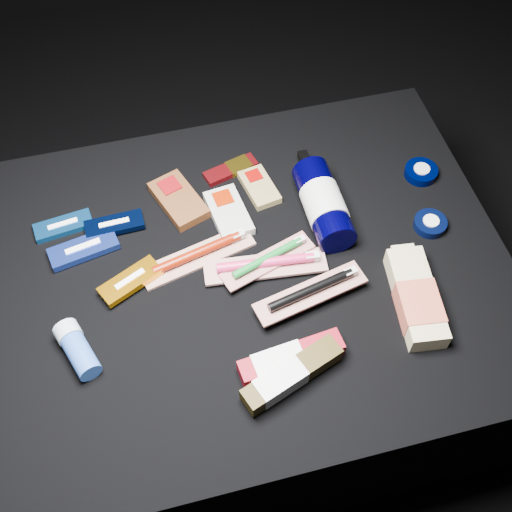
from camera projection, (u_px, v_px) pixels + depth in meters
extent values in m
plane|color=black|center=(251.00, 358.00, 1.54)|extent=(3.00, 3.00, 0.00)
cube|color=black|center=(250.00, 319.00, 1.37)|extent=(0.98, 0.78, 0.40)
cube|color=#114F91|center=(63.00, 226.00, 1.25)|extent=(0.12, 0.06, 0.01)
cube|color=white|center=(63.00, 226.00, 1.25)|extent=(0.06, 0.02, 0.01)
cube|color=#213BAA|center=(84.00, 249.00, 1.22)|extent=(0.14, 0.07, 0.02)
cube|color=white|center=(84.00, 248.00, 1.22)|extent=(0.07, 0.02, 0.02)
cube|color=black|center=(115.00, 225.00, 1.25)|extent=(0.11, 0.05, 0.01)
cube|color=white|center=(114.00, 225.00, 1.25)|extent=(0.06, 0.01, 0.01)
cube|color=#B87108|center=(130.00, 281.00, 1.17)|extent=(0.13, 0.09, 0.01)
cube|color=white|center=(130.00, 281.00, 1.17)|extent=(0.06, 0.04, 0.02)
cube|color=#542D15|center=(179.00, 200.00, 1.29)|extent=(0.11, 0.15, 0.02)
cube|color=#69080C|center=(170.00, 189.00, 1.30)|extent=(0.05, 0.05, 0.02)
cube|color=#ABACA4|center=(229.00, 213.00, 1.27)|extent=(0.08, 0.13, 0.02)
cube|color=#7D1700|center=(223.00, 201.00, 1.28)|extent=(0.04, 0.04, 0.02)
cube|color=olive|center=(259.00, 187.00, 1.31)|extent=(0.07, 0.11, 0.02)
cube|color=#720503|center=(254.00, 178.00, 1.32)|extent=(0.03, 0.03, 0.02)
cube|color=maroon|center=(231.00, 170.00, 1.34)|extent=(0.12, 0.06, 0.01)
cube|color=olive|center=(239.00, 166.00, 1.34)|extent=(0.06, 0.05, 0.01)
cylinder|color=black|center=(323.00, 204.00, 1.25)|extent=(0.07, 0.19, 0.07)
cylinder|color=beige|center=(324.00, 206.00, 1.24)|extent=(0.08, 0.08, 0.08)
cylinder|color=black|center=(308.00, 165.00, 1.30)|extent=(0.03, 0.02, 0.03)
cube|color=black|center=(304.00, 159.00, 1.32)|extent=(0.02, 0.03, 0.02)
cylinder|color=black|center=(421.00, 172.00, 1.33)|extent=(0.07, 0.07, 0.02)
cylinder|color=#BABAB6|center=(421.00, 172.00, 1.33)|extent=(0.03, 0.03, 0.02)
cylinder|color=black|center=(430.00, 224.00, 1.25)|extent=(0.06, 0.06, 0.02)
cylinder|color=silver|center=(430.00, 223.00, 1.25)|extent=(0.03, 0.03, 0.02)
cube|color=#C9B686|center=(416.00, 297.00, 1.15)|extent=(0.09, 0.20, 0.04)
cube|color=#BA523C|center=(419.00, 307.00, 1.14)|extent=(0.08, 0.10, 0.04)
cube|color=#C9B686|center=(402.00, 253.00, 1.20)|extent=(0.05, 0.03, 0.03)
cylinder|color=#2B52A7|center=(81.00, 356.00, 1.08)|extent=(0.07, 0.09, 0.04)
cylinder|color=#98ADB6|center=(68.00, 333.00, 1.11)|extent=(0.05, 0.04, 0.04)
cube|color=beige|center=(197.00, 257.00, 1.22)|extent=(0.23, 0.10, 0.01)
cylinder|color=#671304|center=(197.00, 253.00, 1.21)|extent=(0.18, 0.06, 0.02)
cube|color=beige|center=(238.00, 235.00, 1.23)|extent=(0.03, 0.02, 0.01)
cube|color=beige|center=(265.00, 266.00, 1.20)|extent=(0.23, 0.08, 0.01)
cylinder|color=#BB2252|center=(265.00, 262.00, 1.19)|extent=(0.18, 0.04, 0.02)
cube|color=silver|center=(312.00, 256.00, 1.19)|extent=(0.03, 0.02, 0.01)
cube|color=#ABA29F|center=(268.00, 261.00, 1.20)|extent=(0.19, 0.10, 0.01)
cylinder|color=#0F6622|center=(268.00, 258.00, 1.19)|extent=(0.15, 0.06, 0.01)
cube|color=beige|center=(300.00, 240.00, 1.21)|extent=(0.02, 0.02, 0.01)
cube|color=#ADA5A2|center=(310.00, 293.00, 1.15)|extent=(0.22, 0.09, 0.01)
cylinder|color=black|center=(311.00, 290.00, 1.14)|extent=(0.17, 0.05, 0.02)
cube|color=#B9B8B4|center=(350.00, 272.00, 1.16)|extent=(0.03, 0.02, 0.01)
cube|color=maroon|center=(291.00, 358.00, 1.09)|extent=(0.19, 0.06, 0.03)
cube|color=beige|center=(278.00, 362.00, 1.08)|extent=(0.09, 0.05, 0.04)
cube|color=#312509|center=(292.00, 374.00, 1.06)|extent=(0.19, 0.10, 0.03)
cube|color=#B9B8B5|center=(280.00, 382.00, 1.05)|extent=(0.10, 0.07, 0.04)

